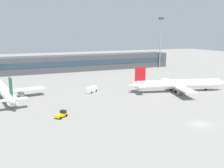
{
  "coord_description": "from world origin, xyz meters",
  "views": [
    {
      "loc": [
        -42.79,
        -45.39,
        21.73
      ],
      "look_at": [
        -5.7,
        40.0,
        3.0
      ],
      "focal_mm": 41.06,
      "sensor_mm": 36.0,
      "label": 1
    }
  ],
  "objects_px": {
    "airplane_mid": "(4,90)",
    "floodlight_tower_west": "(160,39)",
    "baggage_tug_yellow": "(62,114)",
    "service_van_white": "(92,89)",
    "airplane_near": "(179,84)"
  },
  "relations": [
    {
      "from": "service_van_white",
      "to": "floodlight_tower_west",
      "type": "height_order",
      "value": "floodlight_tower_west"
    },
    {
      "from": "baggage_tug_yellow",
      "to": "floodlight_tower_west",
      "type": "distance_m",
      "value": 108.72
    },
    {
      "from": "airplane_mid",
      "to": "baggage_tug_yellow",
      "type": "bearing_deg",
      "value": -63.61
    },
    {
      "from": "service_van_white",
      "to": "floodlight_tower_west",
      "type": "relative_size",
      "value": 0.17
    },
    {
      "from": "airplane_near",
      "to": "baggage_tug_yellow",
      "type": "bearing_deg",
      "value": -165.77
    },
    {
      "from": "airplane_near",
      "to": "airplane_mid",
      "type": "relative_size",
      "value": 1.0
    },
    {
      "from": "airplane_mid",
      "to": "service_van_white",
      "type": "distance_m",
      "value": 30.08
    },
    {
      "from": "airplane_near",
      "to": "baggage_tug_yellow",
      "type": "xyz_separation_m",
      "value": [
        -46.56,
        -11.81,
        -2.1
      ]
    },
    {
      "from": "floodlight_tower_west",
      "to": "airplane_mid",
      "type": "bearing_deg",
      "value": -153.6
    },
    {
      "from": "airplane_mid",
      "to": "baggage_tug_yellow",
      "type": "relative_size",
      "value": 10.12
    },
    {
      "from": "floodlight_tower_west",
      "to": "airplane_near",
      "type": "bearing_deg",
      "value": -118.0
    },
    {
      "from": "baggage_tug_yellow",
      "to": "airplane_near",
      "type": "bearing_deg",
      "value": 14.23
    },
    {
      "from": "airplane_mid",
      "to": "floodlight_tower_west",
      "type": "height_order",
      "value": "floodlight_tower_west"
    },
    {
      "from": "airplane_near",
      "to": "floodlight_tower_west",
      "type": "distance_m",
      "value": 70.61
    },
    {
      "from": "service_van_white",
      "to": "airplane_mid",
      "type": "bearing_deg",
      "value": 174.57
    }
  ]
}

